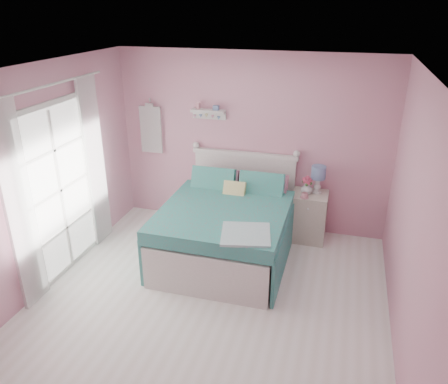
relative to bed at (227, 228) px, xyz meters
The scene contains 13 objects.
floor 1.30m from the bed, 86.52° to the right, with size 4.50×4.50×0.00m, color white.
room_shell 1.71m from the bed, 86.52° to the right, with size 4.50×4.50×4.50m.
bed is the anchor object (origin of this frame).
nightstand 1.26m from the bed, 36.85° to the left, with size 0.49×0.48×0.71m.
table_lamp 1.48m from the bed, 36.82° to the left, with size 0.20×0.20×0.40m.
vase 1.27m from the bed, 38.10° to the left, with size 0.16×0.16×0.17m, color silver.
teacup 1.16m from the bed, 32.26° to the left, with size 0.09×0.09×0.07m, color #D28D9A.
roses 1.31m from the bed, 38.00° to the left, with size 0.14×0.11×0.12m.
wall_shelf 1.73m from the bed, 119.99° to the left, with size 0.50×0.15×0.25m.
hanging_dress 2.02m from the bed, 147.30° to the left, with size 0.34×0.03×0.72m, color white.
french_door 2.18m from the bed, 156.27° to the right, with size 0.04×1.32×2.16m.
curtain_near 2.55m from the bed, 139.48° to the right, with size 0.04×0.40×2.32m, color white.
curtain_far 2.00m from the bed, behind, with size 0.04×0.40×2.32m, color white.
Camera 1 is at (1.30, -3.75, 3.18)m, focal length 35.00 mm.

